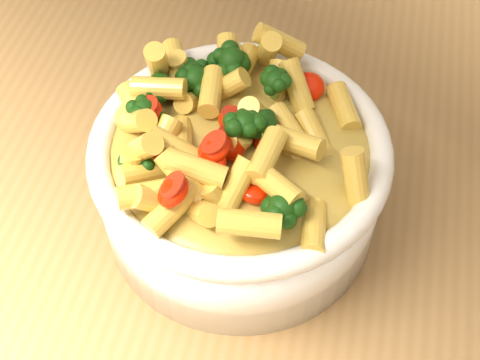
# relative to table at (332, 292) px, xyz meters

# --- Properties ---
(table) EXTENTS (1.20, 0.80, 0.90)m
(table) POSITION_rel_table_xyz_m (0.00, 0.00, 0.00)
(table) COLOR #A17545
(table) RESTS_ON ground
(serving_bowl) EXTENTS (0.22, 0.22, 0.10)m
(serving_bowl) POSITION_rel_table_xyz_m (-0.09, -0.00, 0.15)
(serving_bowl) COLOR white
(serving_bowl) RESTS_ON table
(pasta_salad) EXTENTS (0.18, 0.18, 0.04)m
(pasta_salad) POSITION_rel_table_xyz_m (-0.09, -0.00, 0.21)
(pasta_salad) COLOR #FFC250
(pasta_salad) RESTS_ON serving_bowl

